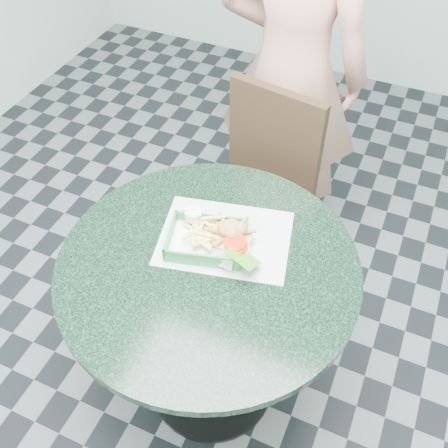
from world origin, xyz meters
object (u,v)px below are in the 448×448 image
at_px(cafe_table, 209,300).
at_px(sauce_ramekin, 201,217).
at_px(dining_chair, 263,188).
at_px(food_basket, 207,246).
at_px(diner_person, 294,43).
at_px(crab_sandwich, 231,240).

xyz_separation_m(cafe_table, sauce_ramekin, (-0.09, 0.14, 0.22)).
height_order(dining_chair, sauce_ramekin, dining_chair).
bearing_deg(dining_chair, cafe_table, -76.15).
relative_size(cafe_table, food_basket, 3.91).
distance_m(dining_chair, diner_person, 0.57).
relative_size(food_basket, crab_sandwich, 1.82).
distance_m(dining_chair, food_basket, 0.60).
height_order(cafe_table, food_basket, food_basket).
relative_size(cafe_table, dining_chair, 0.97).
bearing_deg(cafe_table, dining_chair, 94.19).
distance_m(cafe_table, diner_person, 1.04).
bearing_deg(food_basket, cafe_table, -62.39).
relative_size(crab_sandwich, sauce_ramekin, 2.29).
bearing_deg(dining_chair, food_basket, -78.95).
bearing_deg(cafe_table, food_basket, 117.61).
bearing_deg(diner_person, sauce_ramekin, 89.42).
distance_m(dining_chair, sauce_ramekin, 0.55).
height_order(food_basket, crab_sandwich, crab_sandwich).
height_order(food_basket, sauce_ramekin, sauce_ramekin).
relative_size(dining_chair, crab_sandwich, 7.33).
bearing_deg(crab_sandwich, dining_chair, 98.91).
relative_size(diner_person, crab_sandwich, 15.50).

